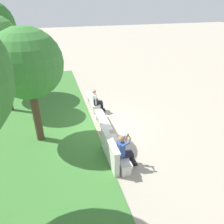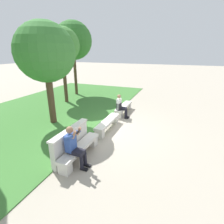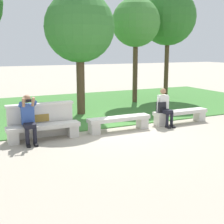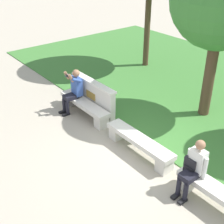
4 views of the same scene
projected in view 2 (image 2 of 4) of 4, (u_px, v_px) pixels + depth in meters
The scene contains 12 objects.
ground_plane at pixel (108, 129), 8.06m from camera, with size 80.00×80.00×0.00m, color #A89E8C.
grass_strip at pixel (34, 116), 9.55m from camera, with size 18.87×8.00×0.03m, color #3D7533.
bench_main at pixel (80, 150), 5.85m from camera, with size 2.07×0.40×0.45m.
bench_near at pixel (108, 123), 7.95m from camera, with size 2.07×0.40×0.45m.
bench_mid at pixel (124, 108), 10.06m from camera, with size 2.07×0.40×0.45m.
backrest_wall_with_plaque at pixel (71, 142), 5.89m from camera, with size 1.94×0.24×1.01m.
person_photographer at pixel (74, 145), 5.30m from camera, with size 0.48×0.73×1.32m.
person_distant at pixel (121, 105), 9.27m from camera, with size 0.48×0.68×1.26m.
backpack at pixel (119, 107), 9.22m from camera, with size 0.28×0.24×0.43m.
tree_behind_wall at pixel (62, 46), 11.02m from camera, with size 2.25×2.25×4.87m.
tree_right_background at pixel (45, 53), 7.71m from camera, with size 2.65×2.65×4.68m.
tree_far_back at pixel (73, 41), 13.02m from camera, with size 2.81×2.81×5.52m.
Camera 2 is at (-6.74, -2.85, 3.46)m, focal length 28.00 mm.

